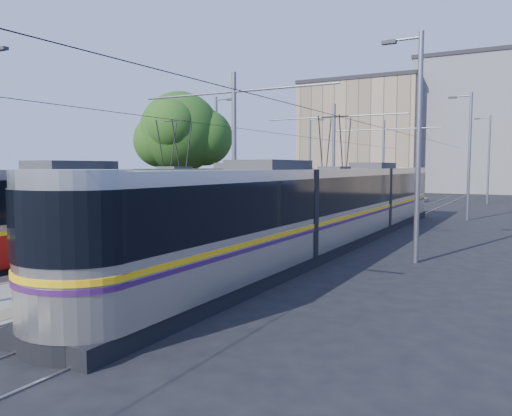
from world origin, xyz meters
The scene contains 13 objects.
ground centered at (0.00, 0.00, 0.00)m, with size 160.00×160.00×0.00m, color black.
platform centered at (0.00, 17.00, 0.15)m, with size 4.00×50.00×0.30m, color gray.
tactile_strip_left centered at (-1.45, 17.00, 0.30)m, with size 0.70×50.00×0.01m, color gray.
tactile_strip_right centered at (1.45, 17.00, 0.30)m, with size 0.70×50.00×0.01m, color gray.
rails centered at (0.00, 17.00, 0.02)m, with size 8.71×70.00×0.03m.
tram_left centered at (-3.60, 8.59, 1.71)m, with size 2.43×29.98×5.50m.
tram_right centered at (3.60, 10.28, 1.86)m, with size 2.43×29.77×5.50m.
catenary centered at (0.00, 14.15, 4.52)m, with size 9.20×70.00×7.00m.
street_lamps centered at (0.00, 21.00, 4.18)m, with size 15.18×38.22×8.00m.
shelter centered at (-0.09, 12.98, 1.50)m, with size 0.81×1.13×2.28m.
tree centered at (-8.00, 15.38, 5.43)m, with size 5.53×5.11×8.04m.
building_left centered at (-10.00, 60.00, 7.64)m, with size 16.32×12.24×15.26m.
building_centre centered at (6.00, 64.00, 8.85)m, with size 18.36×14.28×17.69m.
Camera 1 is at (10.99, -9.97, 3.39)m, focal length 35.00 mm.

